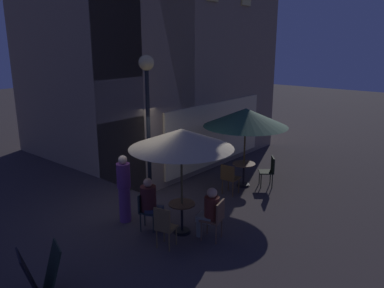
% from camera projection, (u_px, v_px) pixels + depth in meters
% --- Properties ---
extents(ground_plane, '(60.00, 60.00, 0.00)m').
position_uv_depth(ground_plane, '(152.00, 215.00, 9.76)').
color(ground_plane, '#373030').
extents(cafe_building, '(7.32, 7.56, 7.87)m').
position_uv_depth(cafe_building, '(145.00, 52.00, 13.24)').
color(cafe_building, gray).
rests_on(cafe_building, ground).
extents(street_lamp_near_corner, '(0.37, 0.37, 3.98)m').
position_uv_depth(street_lamp_near_corner, '(147.00, 97.00, 9.28)').
color(street_lamp_near_corner, black).
rests_on(street_lamp_near_corner, ground).
extents(menu_sandwich_board, '(0.80, 0.74, 0.92)m').
position_uv_depth(menu_sandwich_board, '(41.00, 274.00, 6.47)').
color(menu_sandwich_board, black).
rests_on(menu_sandwich_board, ground).
extents(cafe_table_0, '(0.61, 0.61, 0.73)m').
position_uv_depth(cafe_table_0, '(182.00, 213.00, 8.74)').
color(cafe_table_0, black).
rests_on(cafe_table_0, ground).
extents(cafe_table_1, '(0.69, 0.69, 0.72)m').
position_uv_depth(cafe_table_1, '(244.00, 170.00, 11.60)').
color(cafe_table_1, black).
rests_on(cafe_table_1, ground).
extents(patio_umbrella_0, '(2.32, 2.32, 2.47)m').
position_uv_depth(patio_umbrella_0, '(181.00, 139.00, 8.28)').
color(patio_umbrella_0, black).
rests_on(patio_umbrella_0, ground).
extents(patio_umbrella_1, '(2.50, 2.50, 2.40)m').
position_uv_depth(patio_umbrella_1, '(246.00, 118.00, 11.18)').
color(patio_umbrella_1, black).
rests_on(patio_umbrella_1, ground).
extents(cafe_chair_0, '(0.53, 0.53, 0.90)m').
position_uv_depth(cafe_chair_0, '(145.00, 207.00, 8.89)').
color(cafe_chair_0, '#1E2728').
rests_on(cafe_chair_0, ground).
extents(cafe_chair_1, '(0.46, 0.46, 0.95)m').
position_uv_depth(cafe_chair_1, '(164.00, 225.00, 8.03)').
color(cafe_chair_1, brown).
rests_on(cafe_chair_1, ground).
extents(cafe_chair_2, '(0.54, 0.54, 0.93)m').
position_uv_depth(cafe_chair_2, '(216.00, 216.00, 8.38)').
color(cafe_chair_2, brown).
rests_on(cafe_chair_2, ground).
extents(cafe_chair_3, '(0.47, 0.47, 0.91)m').
position_uv_depth(cafe_chair_3, '(229.00, 176.00, 10.91)').
color(cafe_chair_3, brown).
rests_on(cafe_chair_3, ground).
extents(cafe_chair_4, '(0.59, 0.59, 0.92)m').
position_uv_depth(cafe_chair_4, '(269.00, 169.00, 11.58)').
color(cafe_chair_4, black).
rests_on(cafe_chair_4, ground).
extents(patron_seated_0, '(0.50, 0.55, 1.27)m').
position_uv_depth(patron_seated_0, '(150.00, 201.00, 8.82)').
color(patron_seated_0, '#292F44').
rests_on(patron_seated_0, ground).
extents(patron_seated_1, '(0.42, 0.53, 1.22)m').
position_uv_depth(patron_seated_1, '(210.00, 210.00, 8.40)').
color(patron_seated_1, slate).
rests_on(patron_seated_1, ground).
extents(patron_standing_2, '(0.33, 0.33, 1.69)m').
position_uv_depth(patron_standing_2, '(124.00, 188.00, 9.21)').
color(patron_standing_2, '#64366E').
rests_on(patron_standing_2, ground).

